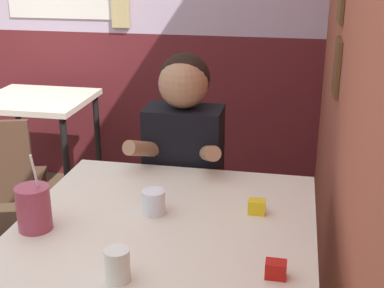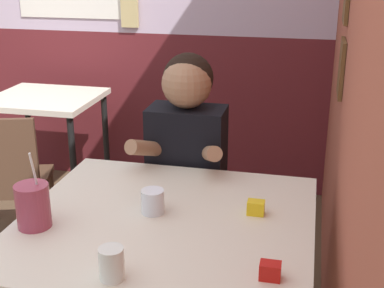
% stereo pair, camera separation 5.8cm
% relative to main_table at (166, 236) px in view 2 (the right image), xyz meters
% --- Properties ---
extents(brick_wall_right, '(0.08, 4.40, 2.70)m').
position_rel_main_table_xyz_m(brick_wall_right, '(0.61, 0.79, 0.65)').
color(brick_wall_right, '#9E4C38').
rests_on(brick_wall_right, ground_plane).
extents(main_table, '(1.01, 0.96, 0.77)m').
position_rel_main_table_xyz_m(main_table, '(0.00, 0.00, 0.00)').
color(main_table, beige).
rests_on(main_table, ground_plane).
extents(background_table, '(0.66, 0.60, 0.77)m').
position_rel_main_table_xyz_m(background_table, '(-1.20, 1.43, -0.05)').
color(background_table, beige).
rests_on(background_table, ground_plane).
extents(chair_near_window, '(0.50, 0.50, 0.86)m').
position_rel_main_table_xyz_m(chair_near_window, '(-1.10, 0.75, -0.20)').
color(chair_near_window, '#4C3323').
rests_on(chair_near_window, ground_plane).
extents(person_seated, '(0.42, 0.41, 1.23)m').
position_rel_main_table_xyz_m(person_seated, '(-0.07, 0.60, -0.04)').
color(person_seated, black).
rests_on(person_seated, ground_plane).
extents(cocktail_pitcher, '(0.11, 0.11, 0.27)m').
position_rel_main_table_xyz_m(cocktail_pitcher, '(-0.41, -0.14, 0.14)').
color(cocktail_pitcher, '#99384C').
rests_on(cocktail_pitcher, main_table).
extents(glass_near_pitcher, '(0.08, 0.08, 0.09)m').
position_rel_main_table_xyz_m(glass_near_pitcher, '(-0.06, 0.04, 0.11)').
color(glass_near_pitcher, silver).
rests_on(glass_near_pitcher, main_table).
extents(glass_center, '(0.07, 0.07, 0.10)m').
position_rel_main_table_xyz_m(glass_center, '(-0.05, -0.37, 0.11)').
color(glass_center, silver).
rests_on(glass_center, main_table).
extents(condiment_ketchup, '(0.06, 0.04, 0.05)m').
position_rel_main_table_xyz_m(condiment_ketchup, '(0.38, -0.27, 0.09)').
color(condiment_ketchup, '#B7140F').
rests_on(condiment_ketchup, main_table).
extents(condiment_mustard, '(0.06, 0.04, 0.05)m').
position_rel_main_table_xyz_m(condiment_mustard, '(0.30, 0.11, 0.09)').
color(condiment_mustard, yellow).
rests_on(condiment_mustard, main_table).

